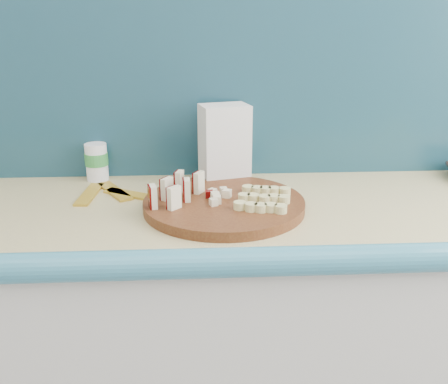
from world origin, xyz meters
The scene contains 9 objects.
kitchen_counter centered at (0.10, 1.50, 0.46)m, with size 2.20×0.63×0.91m.
backsplash centered at (0.10, 1.79, 1.16)m, with size 2.20×0.02×0.50m, color teal.
cutting_board centered at (0.08, 1.49, 0.92)m, with size 0.40×0.40×0.03m, color #411A0D.
apple_wedges centered at (-0.04, 1.49, 0.96)m, with size 0.13×0.16×0.06m.
apple_chunks centered at (0.05, 1.49, 0.95)m, with size 0.06×0.06×0.02m.
banana_slices centered at (0.17, 1.47, 0.94)m, with size 0.15×0.17×0.02m.
flour_bag centered at (0.09, 1.70, 1.02)m, with size 0.13×0.09×0.22m, color silver.
canister centered at (-0.28, 1.74, 0.97)m, with size 0.07×0.07×0.11m.
banana_peel centered at (-0.22, 1.61, 0.91)m, with size 0.23×0.19×0.01m.
Camera 1 is at (0.01, 0.33, 1.37)m, focal length 40.00 mm.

